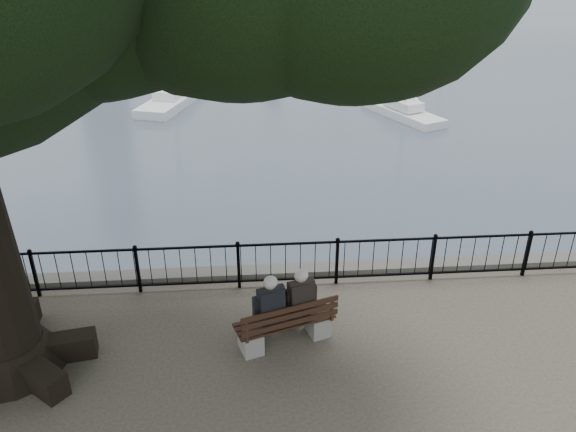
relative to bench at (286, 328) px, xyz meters
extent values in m
cube|color=#484641|center=(0.18, 2.32, -0.83)|extent=(200.00, 0.40, 1.20)
cube|color=black|center=(0.18, 1.82, 0.65)|extent=(22.00, 0.04, 0.04)
cube|color=black|center=(0.18, 1.82, -0.18)|extent=(22.00, 0.04, 0.04)
cube|color=slate|center=(-0.62, -0.16, -0.12)|extent=(0.46, 0.53, 0.40)
cube|color=slate|center=(0.59, 0.24, -0.12)|extent=(0.46, 0.53, 0.40)
cube|color=black|center=(-0.01, 0.04, 0.12)|extent=(1.83, 1.02, 0.04)
cube|color=black|center=(0.07, -0.21, 0.41)|extent=(1.69, 0.59, 0.39)
cube|color=black|center=(-0.29, -0.04, 0.23)|extent=(0.43, 0.39, 0.24)
cube|color=black|center=(-0.25, -0.14, 0.61)|extent=(0.48, 0.36, 0.59)
sphere|color=tan|center=(-0.27, -0.11, 1.02)|extent=(0.23, 0.23, 0.23)
ellipsoid|color=#B0ADAD|center=(-0.26, -0.13, 1.05)|extent=(0.24, 0.24, 0.20)
cube|color=black|center=(-0.38, 0.23, -0.10)|extent=(0.43, 0.51, 0.44)
cube|color=black|center=(0.24, 0.13, 0.23)|extent=(0.43, 0.39, 0.24)
cube|color=black|center=(0.27, 0.03, 0.61)|extent=(0.48, 0.36, 0.59)
sphere|color=tan|center=(0.26, 0.07, 1.02)|extent=(0.23, 0.23, 0.23)
ellipsoid|color=#B0ADAD|center=(0.27, 0.04, 1.05)|extent=(0.24, 0.24, 0.20)
cube|color=black|center=(0.15, 0.40, -0.10)|extent=(0.43, 0.51, 0.44)
cone|color=black|center=(-4.63, -0.24, -0.06)|extent=(1.81, 1.81, 0.53)
cube|color=#484641|center=(-17.82, 61.32, -0.73)|extent=(10.47, 10.47, 1.40)
cube|color=#484641|center=(2.18, 49.32, -0.73)|extent=(5.78, 5.78, 1.40)
cube|color=white|center=(-4.08, 19.68, -1.23)|extent=(3.21, 5.91, 0.63)
cube|color=white|center=(-4.08, 19.68, -0.73)|extent=(1.80, 2.56, 0.47)
cube|color=white|center=(6.58, 16.74, -1.23)|extent=(3.07, 4.78, 0.52)
cube|color=white|center=(6.58, 16.74, -0.73)|extent=(1.63, 2.12, 0.39)
cylinder|color=silver|center=(6.58, 16.48, 2.98)|extent=(0.10, 0.10, 7.80)
cube|color=white|center=(12.31, 28.30, -1.23)|extent=(3.67, 5.59, 0.61)
cube|color=white|center=(12.31, 28.30, -0.73)|extent=(1.94, 2.48, 0.45)
cube|color=white|center=(1.95, 32.34, -1.23)|extent=(1.61, 4.86, 0.53)
cube|color=white|center=(1.95, 32.34, -0.73)|extent=(1.09, 2.01, 0.40)
cube|color=white|center=(7.07, 36.15, -1.23)|extent=(1.93, 5.88, 0.64)
cube|color=white|center=(7.07, 36.15, -0.73)|extent=(1.31, 2.43, 0.48)
cube|color=white|center=(-2.49, 35.68, -1.23)|extent=(3.19, 5.79, 0.62)
cube|color=white|center=(-2.49, 35.68, -0.73)|extent=(1.78, 2.51, 0.47)
camera|label=1|loc=(-0.57, -7.87, 6.16)|focal=35.00mm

